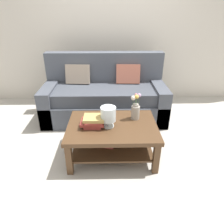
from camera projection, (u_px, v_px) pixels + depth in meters
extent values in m
plane|color=#B7B2A8|center=(114.00, 140.00, 2.96)|extent=(10.00, 10.00, 0.00)
cube|color=beige|center=(112.00, 30.00, 3.82)|extent=(6.40, 0.12, 2.70)
cube|color=#474C56|center=(105.00, 108.00, 3.51)|extent=(2.01, 0.90, 0.36)
cube|color=#40444E|center=(105.00, 93.00, 3.36)|extent=(1.77, 0.74, 0.20)
cube|color=#474C56|center=(105.00, 72.00, 3.58)|extent=(2.01, 0.20, 0.70)
cube|color=#474C56|center=(51.00, 102.00, 3.44)|extent=(0.20, 0.90, 0.60)
cube|color=#474C56|center=(158.00, 101.00, 3.47)|extent=(0.20, 0.90, 0.60)
cube|color=gray|center=(78.00, 74.00, 3.45)|extent=(0.41, 0.21, 0.34)
cube|color=#B26651|center=(128.00, 74.00, 3.46)|extent=(0.41, 0.20, 0.34)
cube|color=#4C331E|center=(112.00, 127.00, 2.49)|extent=(1.09, 0.79, 0.05)
cube|color=#4C331E|center=(69.00, 159.00, 2.28)|extent=(0.07, 0.07, 0.39)
cube|color=#4C331E|center=(156.00, 158.00, 2.29)|extent=(0.07, 0.07, 0.39)
cube|color=#4C331E|center=(77.00, 128.00, 2.88)|extent=(0.07, 0.07, 0.39)
cube|color=#4C331E|center=(146.00, 127.00, 2.90)|extent=(0.07, 0.07, 0.39)
cube|color=#4C331E|center=(112.00, 145.00, 2.61)|extent=(0.97, 0.67, 0.02)
cube|color=#993833|center=(104.00, 142.00, 2.62)|extent=(0.32, 0.26, 0.03)
cube|color=#993833|center=(93.00, 125.00, 2.45)|extent=(0.21, 0.20, 0.03)
cube|color=#993833|center=(92.00, 122.00, 2.44)|extent=(0.29, 0.22, 0.03)
cube|color=#993833|center=(93.00, 120.00, 2.41)|extent=(0.22, 0.23, 0.03)
cube|color=tan|center=(94.00, 118.00, 2.40)|extent=(0.25, 0.21, 0.04)
cylinder|color=silver|center=(108.00, 126.00, 2.44)|extent=(0.14, 0.14, 0.02)
cylinder|color=silver|center=(108.00, 123.00, 2.42)|extent=(0.04, 0.04, 0.07)
cylinder|color=silver|center=(108.00, 114.00, 2.37)|extent=(0.18, 0.18, 0.17)
sphere|color=#51704C|center=(106.00, 116.00, 2.38)|extent=(0.05, 0.05, 0.05)
sphere|color=#51704C|center=(111.00, 116.00, 2.40)|extent=(0.05, 0.05, 0.05)
cylinder|color=#9E998E|center=(135.00, 112.00, 2.58)|extent=(0.11, 0.11, 0.17)
cylinder|color=#9E998E|center=(136.00, 105.00, 2.54)|extent=(0.08, 0.08, 0.03)
cylinder|color=#426638|center=(139.00, 100.00, 2.52)|extent=(0.01, 0.01, 0.10)
sphere|color=#B28CB7|center=(139.00, 95.00, 2.49)|extent=(0.05, 0.05, 0.05)
cylinder|color=#426638|center=(136.00, 99.00, 2.53)|extent=(0.01, 0.01, 0.11)
sphere|color=#C66B7A|center=(136.00, 95.00, 2.50)|extent=(0.04, 0.04, 0.04)
cylinder|color=#426638|center=(133.00, 102.00, 2.51)|extent=(0.01, 0.01, 0.07)
sphere|color=silver|center=(133.00, 98.00, 2.48)|extent=(0.06, 0.06, 0.06)
cylinder|color=#426638|center=(136.00, 101.00, 2.49)|extent=(0.01, 0.01, 0.09)
sphere|color=gold|center=(137.00, 97.00, 2.47)|extent=(0.05, 0.05, 0.05)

